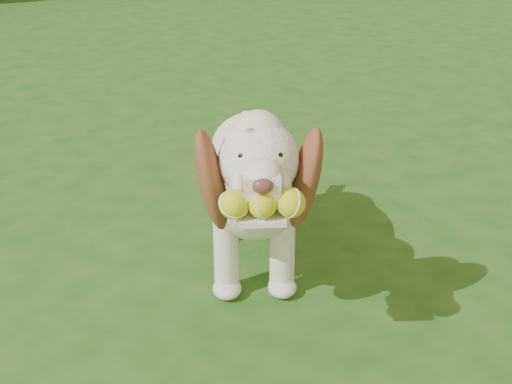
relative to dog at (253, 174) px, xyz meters
name	(u,v)px	position (x,y,z in m)	size (l,w,h in m)	color
ground	(189,282)	(-0.27, 0.06, -0.47)	(80.00, 80.00, 0.00)	#1A4B15
dog	(253,174)	(0.00, 0.00, 0.00)	(0.83, 1.32, 0.89)	silver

